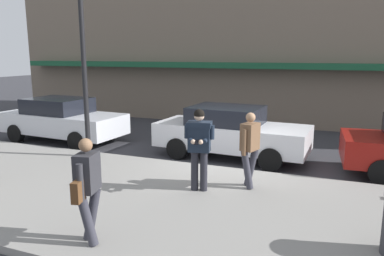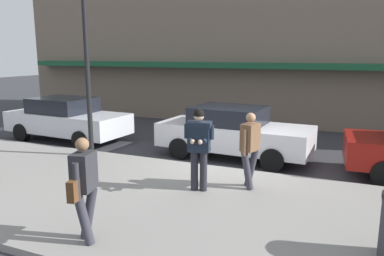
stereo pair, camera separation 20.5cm
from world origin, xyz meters
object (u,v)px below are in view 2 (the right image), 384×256
Objects in this scene: pedestrian_with_bag at (84,184)px; parked_sedan_mid at (233,132)px; pedestrian_dark_coat at (250,146)px; street_lamp_post at (86,52)px; man_texting_on_phone at (199,141)px; parked_sedan_near at (67,119)px.

parked_sedan_mid is at bearing 85.18° from pedestrian_with_bag.
street_lamp_post is (-4.96, 0.82, 2.03)m from pedestrian_dark_coat.
parked_sedan_near is at bearing 153.82° from man_texting_on_phone.
street_lamp_post is (2.43, -1.74, 2.35)m from parked_sedan_near.
parked_sedan_near is 2.71× the size of pedestrian_dark_coat.
pedestrian_with_bag is (-0.78, -2.82, -0.14)m from man_texting_on_phone.
street_lamp_post is (-3.22, 4.24, 2.03)m from pedestrian_with_bag.
pedestrian_dark_coat is at bearing 63.11° from pedestrian_with_bag.
pedestrian_with_bag is 5.70m from street_lamp_post.
parked_sedan_mid is 0.94× the size of street_lamp_post.
street_lamp_post reaches higher than parked_sedan_mid.
man_texting_on_phone is 4.65m from street_lamp_post.
man_texting_on_phone is 1.06× the size of pedestrian_dark_coat.
street_lamp_post reaches higher than pedestrian_dark_coat.
street_lamp_post is at bearing 160.38° from man_texting_on_phone.
parked_sedan_near is 2.71× the size of pedestrian_with_bag.
parked_sedan_near is 1.00× the size of parked_sedan_mid.
pedestrian_dark_coat is (1.22, -2.73, 0.32)m from parked_sedan_mid.
pedestrian_dark_coat is at bearing 32.24° from man_texting_on_phone.
parked_sedan_near is 8.24m from pedestrian_with_bag.
man_texting_on_phone reaches higher than pedestrian_dark_coat.
street_lamp_post reaches higher than man_texting_on_phone.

